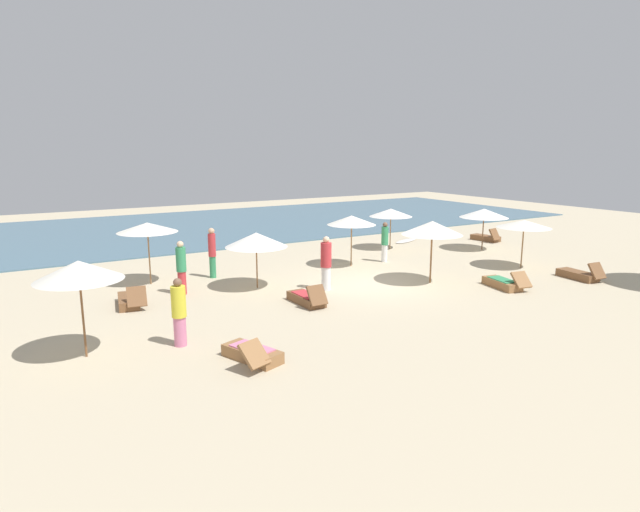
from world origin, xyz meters
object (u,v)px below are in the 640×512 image
Objects in this scene: umbrella_0 at (352,220)px; person_3 at (181,267)px; person_4 at (326,263)px; surfboard at (406,241)px; umbrella_4 at (524,224)px; lounger_0 at (579,275)px; umbrella_6 at (147,227)px; umbrella_7 at (79,270)px; lounger_4 at (486,238)px; lounger_5 at (252,354)px; person_2 at (179,312)px; lounger_1 at (129,301)px; umbrella_5 at (391,213)px; person_1 at (212,252)px; lounger_2 at (307,298)px; umbrella_3 at (432,228)px; lounger_3 at (504,283)px; person_0 at (385,242)px; umbrella_1 at (256,240)px; umbrella_2 at (484,213)px.

umbrella_0 is 7.41m from person_3.
person_4 is 0.94× the size of surfboard.
umbrella_4 is at bearing -33.34° from umbrella_0.
person_3 is (-13.37, 5.63, 0.75)m from lounger_0.
umbrella_6 is 6.86m from umbrella_7.
lounger_4 reaches higher than lounger_5.
person_2 is 17.07m from surfboard.
umbrella_0 is 10.60m from lounger_5.
lounger_1 is 4.25m from person_2.
lounger_1 reaches higher than lounger_0.
umbrella_5 is at bearing 30.23° from umbrella_0.
umbrella_7 reaches higher than surfboard.
umbrella_5 reaches higher than person_1.
person_1 is (2.27, -0.23, -1.07)m from umbrella_6.
person_1 is at bearing 105.34° from lounger_2.
umbrella_3 is 1.26× the size of lounger_5.
umbrella_5 is 8.17m from lounger_3.
person_3 is at bearing -176.11° from person_0.
umbrella_1 is at bearing 155.61° from umbrella_3.
umbrella_4 reaches higher than lounger_4.
umbrella_5 is 14.88m from lounger_5.
umbrella_3 reaches higher than person_3.
person_3 is at bearing -173.19° from lounger_4.
person_0 is at bearing 77.89° from umbrella_3.
person_1 is (-13.13, 1.28, -0.77)m from umbrella_2.
umbrella_4 is 6.61m from lounger_4.
lounger_1 is (-16.64, -0.91, -1.60)m from umbrella_2.
umbrella_2 is at bearing 76.55° from lounger_0.
umbrella_0 is 1.23× the size of person_0.
lounger_4 is at bearing 17.92° from person_4.
umbrella_0 is 0.98× the size of umbrella_4.
lounger_0 is at bearing -22.04° from person_4.
umbrella_0 is at bearing 178.23° from umbrella_2.
umbrella_2 is 6.42m from lounger_0.
umbrella_3 is (-6.60, -3.55, 0.25)m from umbrella_2.
umbrella_2 reaches higher than lounger_4.
lounger_4 is at bearing 8.09° from umbrella_0.
umbrella_5 is 16.34m from umbrella_7.
lounger_1 is (-1.25, -2.43, -1.90)m from umbrella_6.
umbrella_6 is 1.26× the size of lounger_3.
umbrella_0 is 2.00m from person_0.
umbrella_6 is at bearing 172.15° from person_0.
umbrella_0 reaches higher than umbrella_1.
umbrella_2 is at bearing 17.36° from person_2.
person_2 is (-0.89, -6.60, -1.20)m from umbrella_6.
person_1 is at bearing -178.81° from lounger_4.
umbrella_2 is (12.31, 0.96, 0.05)m from umbrella_1.
person_1 is 11.76m from surfboard.
umbrella_4 reaches higher than lounger_5.
umbrella_3 is 1.32× the size of person_0.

